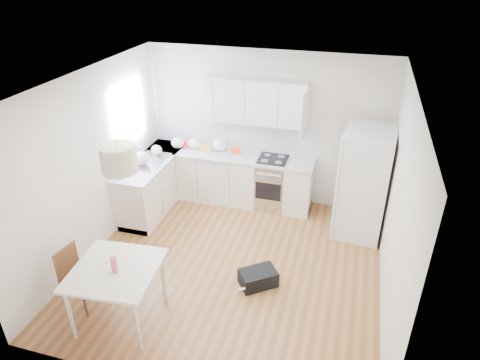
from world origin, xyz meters
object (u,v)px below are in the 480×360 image
(refrigerator, at_px, (364,183))
(dining_table, at_px, (116,274))
(gym_bag, at_px, (258,278))
(dining_chair, at_px, (81,279))

(refrigerator, bearing_deg, dining_table, -129.59)
(dining_table, relative_size, gym_bag, 2.17)
(dining_chair, distance_m, gym_bag, 2.31)
(refrigerator, relative_size, gym_bag, 3.58)
(refrigerator, xyz_separation_m, dining_chair, (-3.34, -2.72, -0.45))
(gym_bag, bearing_deg, refrigerator, 17.12)
(refrigerator, xyz_separation_m, gym_bag, (-1.27, -1.73, -0.76))
(refrigerator, distance_m, dining_table, 3.92)
(dining_chair, bearing_deg, gym_bag, 33.54)
(refrigerator, relative_size, dining_chair, 2.05)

